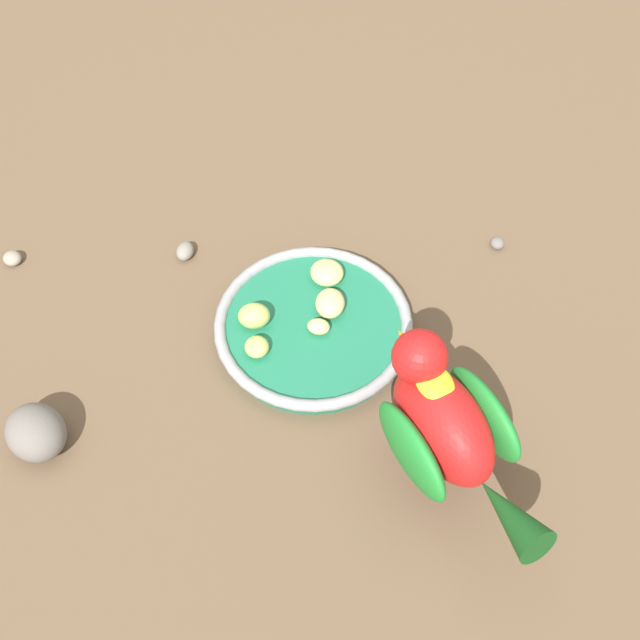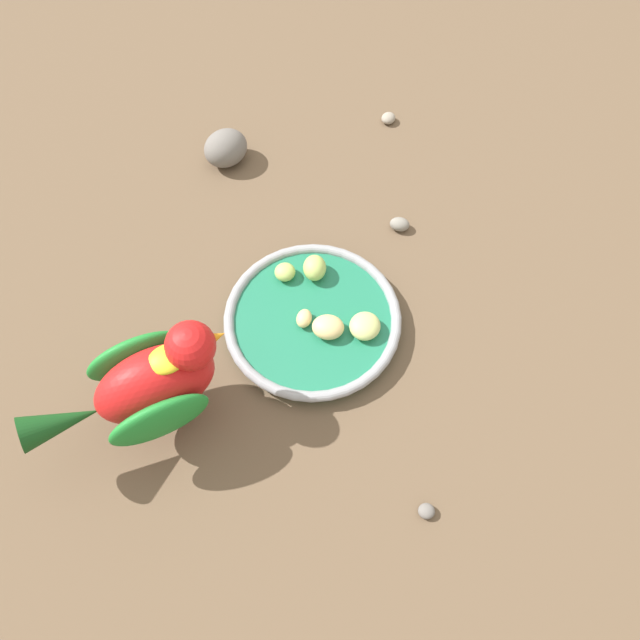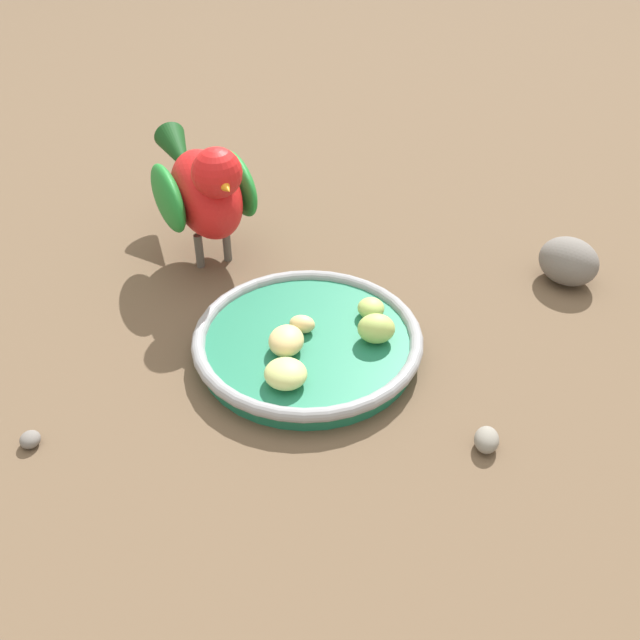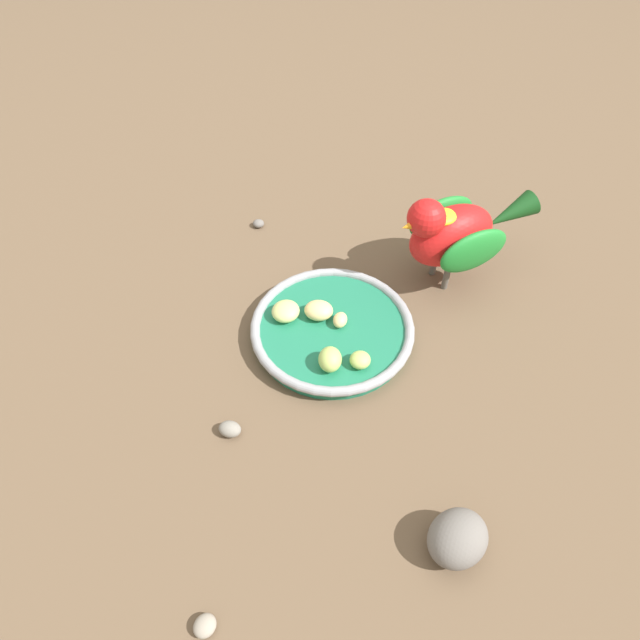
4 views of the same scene
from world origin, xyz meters
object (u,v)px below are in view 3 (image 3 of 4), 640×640
object	(u,v)px
feeding_bowl	(308,342)
apple_piece_0	(376,329)
apple_piece_3	(286,341)
rock_large	(569,261)
apple_piece_1	(304,322)
apple_piece_4	(286,374)
parrot	(204,188)
pebble_2	(487,440)
apple_piece_2	(371,308)
pebble_0	(30,439)

from	to	relation	value
feeding_bowl	apple_piece_0	size ratio (longest dim) A/B	6.24
apple_piece_3	rock_large	distance (m)	0.32
apple_piece_1	apple_piece_4	bearing A→B (deg)	169.94
apple_piece_0	parrot	distance (m)	0.24
parrot	pebble_2	size ratio (longest dim) A/B	7.83
apple_piece_2	apple_piece_3	bearing A→B (deg)	124.23
feeding_bowl	parrot	size ratio (longest dim) A/B	1.04
pebble_0	apple_piece_3	bearing A→B (deg)	-63.37
apple_piece_1	parrot	size ratio (longest dim) A/B	0.12
apple_piece_2	pebble_0	distance (m)	0.32
apple_piece_2	rock_large	world-z (taller)	rock_large
rock_large	pebble_2	bearing A→B (deg)	153.12
parrot	rock_large	bearing A→B (deg)	58.20
pebble_0	rock_large	bearing A→B (deg)	-63.46
apple_piece_1	apple_piece_2	bearing A→B (deg)	-70.68
apple_piece_0	parrot	xyz separation A→B (m)	(0.16, 0.17, 0.06)
feeding_bowl	apple_piece_2	xyz separation A→B (m)	(0.03, -0.06, 0.01)
rock_large	apple_piece_2	bearing A→B (deg)	113.31
apple_piece_0	rock_large	xyz separation A→B (m)	(0.13, -0.21, -0.01)
apple_piece_2	apple_piece_4	distance (m)	0.12
feeding_bowl	parrot	distance (m)	0.21
apple_piece_0	pebble_2	world-z (taller)	apple_piece_0
feeding_bowl	apple_piece_2	distance (m)	0.07
apple_piece_2	feeding_bowl	bearing A→B (deg)	120.23
apple_piece_0	feeding_bowl	bearing A→B (deg)	88.10
apple_piece_4	parrot	world-z (taller)	parrot
pebble_0	pebble_2	size ratio (longest dim) A/B	0.67
apple_piece_1	pebble_0	world-z (taller)	apple_piece_1
feeding_bowl	pebble_0	bearing A→B (deg)	118.48
apple_piece_3	feeding_bowl	bearing A→B (deg)	-45.12
apple_piece_2	parrot	xyz separation A→B (m)	(0.13, 0.17, 0.06)
apple_piece_3	parrot	size ratio (longest dim) A/B	0.18
feeding_bowl	rock_large	bearing A→B (deg)	-65.09
apple_piece_4	apple_piece_2	bearing A→B (deg)	-38.25
apple_piece_3	apple_piece_4	bearing A→B (deg)	-177.39
apple_piece_3	rock_large	world-z (taller)	rock_large
apple_piece_0	apple_piece_1	size ratio (longest dim) A/B	1.41
apple_piece_1	parrot	distance (m)	0.19
feeding_bowl	apple_piece_3	distance (m)	0.03
pebble_0	parrot	bearing A→B (deg)	-21.13
apple_piece_3	pebble_2	world-z (taller)	apple_piece_3
pebble_0	pebble_2	distance (m)	0.37
rock_large	pebble_2	distance (m)	0.27
apple_piece_0	rock_large	distance (m)	0.24
apple_piece_0	apple_piece_3	distance (m)	0.08
apple_piece_4	rock_large	xyz separation A→B (m)	(0.19, -0.28, -0.00)
feeding_bowl	apple_piece_4	bearing A→B (deg)	165.06
apple_piece_2	pebble_0	bearing A→B (deg)	118.86
parrot	feeding_bowl	bearing A→B (deg)	8.52
apple_piece_2	pebble_2	xyz separation A→B (m)	(-0.15, -0.09, -0.02)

